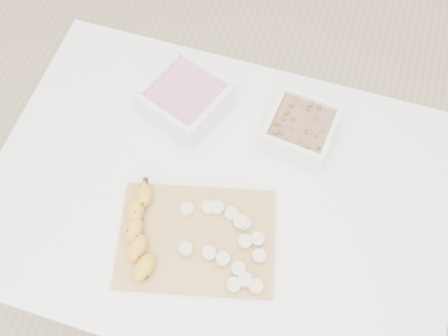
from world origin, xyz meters
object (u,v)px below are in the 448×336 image
(cutting_board, at_px, (197,239))
(banana, at_px, (141,232))
(table, at_px, (220,208))
(bowl_granola, at_px, (300,129))
(bowl_yogurt, at_px, (186,98))

(cutting_board, xyz_separation_m, banana, (-0.11, -0.03, 0.02))
(table, height_order, bowl_granola, bowl_granola)
(bowl_yogurt, bearing_deg, banana, -87.41)
(cutting_board, distance_m, banana, 0.11)
(table, xyz_separation_m, bowl_yogurt, (-0.14, 0.18, 0.14))
(table, bearing_deg, bowl_yogurt, 127.12)
(bowl_yogurt, bearing_deg, table, -52.88)
(bowl_granola, distance_m, cutting_board, 0.33)
(bowl_yogurt, relative_size, bowl_granola, 1.33)
(bowl_yogurt, distance_m, cutting_board, 0.32)
(table, relative_size, bowl_yogurt, 4.72)
(cutting_board, height_order, banana, banana)
(table, distance_m, bowl_granola, 0.26)
(bowl_granola, relative_size, cutting_board, 0.50)
(bowl_granola, bearing_deg, table, -125.21)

